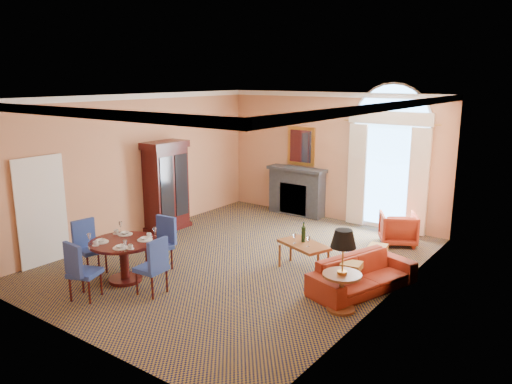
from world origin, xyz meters
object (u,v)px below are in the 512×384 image
Objects in this scene: armoire at (166,187)px; dining_table at (124,251)px; coffee_table at (304,245)px; side_table at (343,260)px; armchair at (398,229)px; sofa at (363,274)px.

armoire is 3.18m from dining_table.
side_table reaches higher than coffee_table.
sofa is at bearing 68.63° from armchair.
armoire is at bearing 122.23° from dining_table.
dining_table is at bearing 139.33° from sofa.
coffee_table is at bearing 139.84° from side_table.
coffee_table reaches higher than armchair.
dining_table is 3.85m from side_table.
coffee_table is (-1.32, 0.25, 0.18)m from sofa.
dining_table is 4.19m from sofa.
sofa is at bearing 9.20° from coffee_table.
dining_table reaches higher than sofa.
dining_table is 5.80m from armchair.
armchair is (3.19, 4.83, -0.21)m from dining_table.
coffee_table reaches higher than sofa.
side_table is at bearing -15.02° from armoire.
sofa is 1.06m from side_table.
dining_table reaches higher than coffee_table.
armoire is at bearing -5.81° from armchair.
dining_table is 1.06× the size of coffee_table.
armoire reaches higher than side_table.
side_table is (3.64, 1.24, 0.28)m from dining_table.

